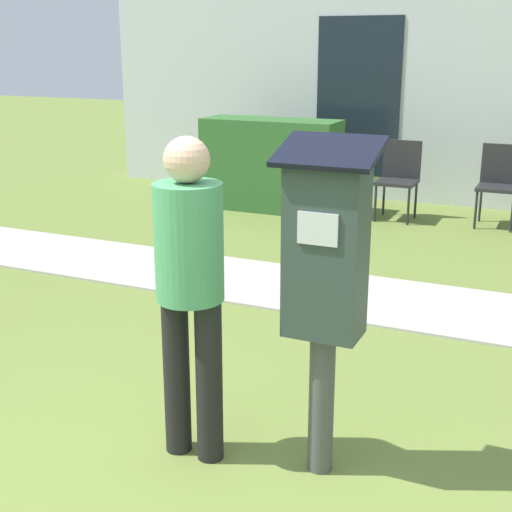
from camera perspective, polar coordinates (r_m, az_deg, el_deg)
name	(u,v)px	position (r m, az deg, el deg)	size (l,w,h in m)	color
sidewalk	(386,301)	(5.75, 10.38, -3.54)	(12.00, 1.10, 0.02)	#B7B2A8
building_facade	(474,75)	(9.26, 17.04, 13.65)	(10.00, 0.26, 3.20)	silver
parking_meter	(325,267)	(3.17, 5.57, -0.91)	(0.44, 0.31, 1.59)	#4C4C4C
person_standing	(190,277)	(3.32, -5.31, -1.67)	(0.32, 0.32, 1.58)	black
outdoor_chair_left	(399,173)	(8.44, 11.38, 6.50)	(0.44, 0.44, 0.90)	#262628
outdoor_chair_middle	(500,179)	(8.40, 18.90, 5.88)	(0.44, 0.44, 0.90)	#262628
hedge_row	(271,165)	(8.74, 1.20, 7.31)	(1.67, 0.60, 1.10)	#33662D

